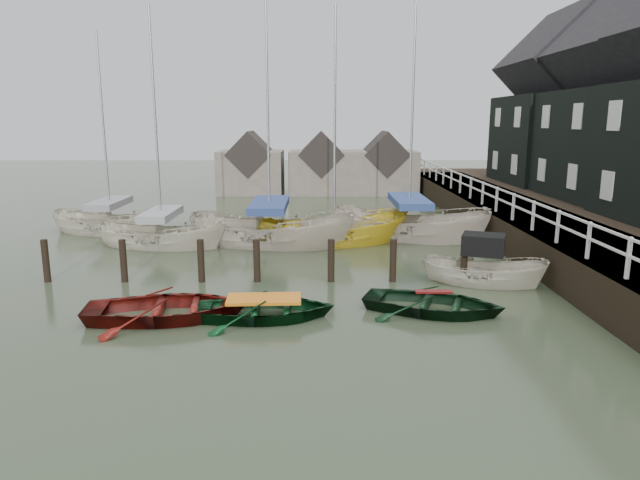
{
  "coord_description": "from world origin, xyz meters",
  "views": [
    {
      "loc": [
        0.78,
        -14.83,
        5.15
      ],
      "look_at": [
        0.84,
        2.91,
        1.4
      ],
      "focal_mm": 32.0,
      "sensor_mm": 36.0,
      "label": 1
    }
  ],
  "objects_px": {
    "rowboat_red": "(169,318)",
    "sailboat_a": "(163,244)",
    "rowboat_dkgreen": "(433,312)",
    "sailboat_e": "(111,231)",
    "sailboat_d": "(408,236)",
    "sailboat_c": "(334,243)",
    "rowboat_green": "(264,318)",
    "motorboat": "(483,280)",
    "sailboat_b": "(270,243)"
  },
  "relations": [
    {
      "from": "rowboat_red",
      "to": "rowboat_green",
      "type": "distance_m",
      "value": 2.53
    },
    {
      "from": "sailboat_a",
      "to": "sailboat_c",
      "type": "distance_m",
      "value": 7.19
    },
    {
      "from": "motorboat",
      "to": "sailboat_d",
      "type": "height_order",
      "value": "sailboat_d"
    },
    {
      "from": "sailboat_d",
      "to": "rowboat_green",
      "type": "bearing_deg",
      "value": 176.94
    },
    {
      "from": "sailboat_c",
      "to": "sailboat_d",
      "type": "relative_size",
      "value": 0.81
    },
    {
      "from": "rowboat_dkgreen",
      "to": "sailboat_b",
      "type": "relative_size",
      "value": 0.33
    },
    {
      "from": "sailboat_d",
      "to": "rowboat_red",
      "type": "bearing_deg",
      "value": 167.25
    },
    {
      "from": "rowboat_green",
      "to": "sailboat_c",
      "type": "xyz_separation_m",
      "value": [
        2.11,
        9.35,
        0.01
      ]
    },
    {
      "from": "rowboat_red",
      "to": "sailboat_e",
      "type": "height_order",
      "value": "sailboat_e"
    },
    {
      "from": "rowboat_red",
      "to": "sailboat_d",
      "type": "height_order",
      "value": "sailboat_d"
    },
    {
      "from": "sailboat_a",
      "to": "sailboat_c",
      "type": "height_order",
      "value": "sailboat_c"
    },
    {
      "from": "sailboat_b",
      "to": "sailboat_d",
      "type": "relative_size",
      "value": 0.84
    },
    {
      "from": "rowboat_dkgreen",
      "to": "sailboat_e",
      "type": "height_order",
      "value": "sailboat_e"
    },
    {
      "from": "sailboat_b",
      "to": "sailboat_d",
      "type": "bearing_deg",
      "value": -62.29
    },
    {
      "from": "rowboat_dkgreen",
      "to": "rowboat_green",
      "type": "bearing_deg",
      "value": 115.56
    },
    {
      "from": "sailboat_e",
      "to": "rowboat_green",
      "type": "bearing_deg",
      "value": -130.38
    },
    {
      "from": "sailboat_c",
      "to": "sailboat_e",
      "type": "relative_size",
      "value": 1.07
    },
    {
      "from": "sailboat_b",
      "to": "sailboat_d",
      "type": "xyz_separation_m",
      "value": [
        6.06,
        1.36,
        0.0
      ]
    },
    {
      "from": "sailboat_a",
      "to": "sailboat_d",
      "type": "distance_m",
      "value": 10.64
    },
    {
      "from": "sailboat_d",
      "to": "sailboat_e",
      "type": "distance_m",
      "value": 13.73
    },
    {
      "from": "rowboat_red",
      "to": "motorboat",
      "type": "height_order",
      "value": "motorboat"
    },
    {
      "from": "sailboat_b",
      "to": "sailboat_a",
      "type": "bearing_deg",
      "value": 109.22
    },
    {
      "from": "sailboat_d",
      "to": "sailboat_c",
      "type": "bearing_deg",
      "value": 133.37
    },
    {
      "from": "rowboat_green",
      "to": "sailboat_a",
      "type": "height_order",
      "value": "sailboat_a"
    },
    {
      "from": "rowboat_green",
      "to": "sailboat_b",
      "type": "bearing_deg",
      "value": 1.13
    },
    {
      "from": "sailboat_a",
      "to": "sailboat_b",
      "type": "relative_size",
      "value": 0.94
    },
    {
      "from": "rowboat_dkgreen",
      "to": "sailboat_e",
      "type": "bearing_deg",
      "value": 68.5
    },
    {
      "from": "rowboat_dkgreen",
      "to": "sailboat_c",
      "type": "xyz_separation_m",
      "value": [
        -2.45,
        8.91,
        0.01
      ]
    },
    {
      "from": "motorboat",
      "to": "sailboat_b",
      "type": "bearing_deg",
      "value": 70.92
    },
    {
      "from": "rowboat_red",
      "to": "sailboat_a",
      "type": "distance_m",
      "value": 9.21
    },
    {
      "from": "rowboat_green",
      "to": "sailboat_a",
      "type": "distance_m",
      "value": 10.16
    },
    {
      "from": "rowboat_red",
      "to": "sailboat_b",
      "type": "height_order",
      "value": "sailboat_b"
    },
    {
      "from": "sailboat_d",
      "to": "sailboat_e",
      "type": "xyz_separation_m",
      "value": [
        -13.68,
        1.24,
        0.0
      ]
    },
    {
      "from": "rowboat_red",
      "to": "sailboat_e",
      "type": "distance_m",
      "value": 13.09
    },
    {
      "from": "sailboat_b",
      "to": "rowboat_dkgreen",
      "type": "bearing_deg",
      "value": -134.24
    },
    {
      "from": "rowboat_dkgreen",
      "to": "sailboat_a",
      "type": "distance_m",
      "value": 12.75
    },
    {
      "from": "rowboat_red",
      "to": "sailboat_c",
      "type": "distance_m",
      "value": 10.48
    },
    {
      "from": "sailboat_c",
      "to": "sailboat_e",
      "type": "distance_m",
      "value": 10.61
    },
    {
      "from": "rowboat_dkgreen",
      "to": "sailboat_a",
      "type": "height_order",
      "value": "sailboat_a"
    },
    {
      "from": "rowboat_red",
      "to": "sailboat_d",
      "type": "bearing_deg",
      "value": -44.81
    },
    {
      "from": "sailboat_b",
      "to": "rowboat_red",
      "type": "bearing_deg",
      "value": -176.82
    },
    {
      "from": "rowboat_red",
      "to": "sailboat_d",
      "type": "xyz_separation_m",
      "value": [
        7.98,
        10.54,
        0.06
      ]
    },
    {
      "from": "sailboat_c",
      "to": "sailboat_d",
      "type": "bearing_deg",
      "value": -83.42
    },
    {
      "from": "motorboat",
      "to": "sailboat_d",
      "type": "relative_size",
      "value": 0.31
    },
    {
      "from": "rowboat_green",
      "to": "sailboat_e",
      "type": "bearing_deg",
      "value": 32.36
    },
    {
      "from": "rowboat_dkgreen",
      "to": "sailboat_c",
      "type": "distance_m",
      "value": 9.24
    },
    {
      "from": "sailboat_d",
      "to": "rowboat_dkgreen",
      "type": "bearing_deg",
      "value": -160.67
    },
    {
      "from": "sailboat_c",
      "to": "rowboat_red",
      "type": "bearing_deg",
      "value": 141.29
    },
    {
      "from": "rowboat_green",
      "to": "sailboat_a",
      "type": "xyz_separation_m",
      "value": [
        -5.05,
        8.82,
        0.07
      ]
    },
    {
      "from": "sailboat_c",
      "to": "sailboat_b",
      "type": "bearing_deg",
      "value": 82.04
    }
  ]
}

